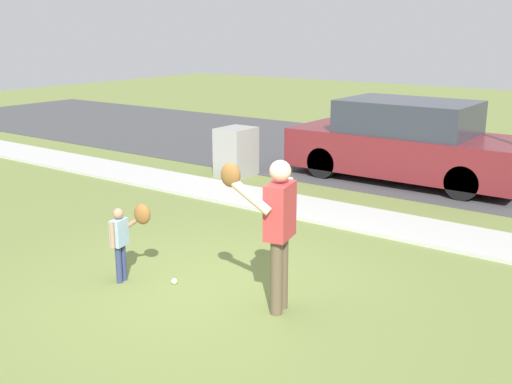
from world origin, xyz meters
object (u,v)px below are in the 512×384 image
object	(u,v)px
person_child	(127,231)
baseball	(174,281)
person_adult	(276,220)
parked_suv_maroon	(407,143)
utility_cabinet	(236,152)

from	to	relation	value
person_child	baseball	size ratio (longest dim) A/B	13.44
person_adult	person_child	distance (m)	2.01
baseball	parked_suv_maroon	distance (m)	6.74
parked_suv_maroon	person_child	bearing A→B (deg)	-95.55
person_child	utility_cabinet	distance (m)	5.75
person_adult	utility_cabinet	size ratio (longest dim) A/B	1.67
person_adult	utility_cabinet	bearing A→B (deg)	-61.35
baseball	parked_suv_maroon	size ratio (longest dim) A/B	0.02
person_adult	person_child	size ratio (longest dim) A/B	1.72
person_child	baseball	world-z (taller)	person_child
utility_cabinet	parked_suv_maroon	size ratio (longest dim) A/B	0.22
person_adult	baseball	xyz separation A→B (m)	(-1.41, -0.13, -1.02)
person_adult	parked_suv_maroon	bearing A→B (deg)	-92.15
person_adult	person_child	bearing A→B (deg)	-1.70
person_child	baseball	distance (m)	0.85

